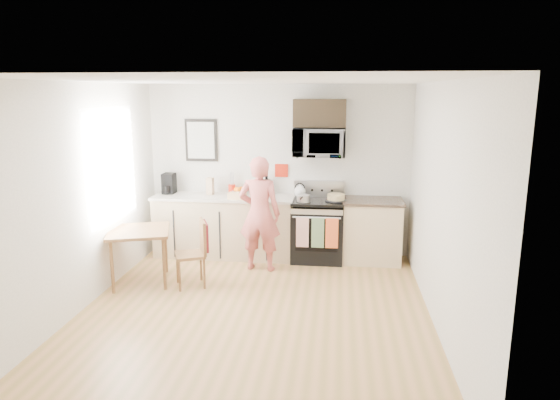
# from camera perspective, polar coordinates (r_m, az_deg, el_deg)

# --- Properties ---
(floor) EXTENTS (4.60, 4.60, 0.00)m
(floor) POSITION_cam_1_polar(r_m,az_deg,el_deg) (5.87, -3.00, -12.78)
(floor) COLOR olive
(floor) RESTS_ON ground
(back_wall) EXTENTS (4.00, 0.04, 2.60)m
(back_wall) POSITION_cam_1_polar(r_m,az_deg,el_deg) (7.69, -0.19, 3.42)
(back_wall) COLOR beige
(back_wall) RESTS_ON floor
(front_wall) EXTENTS (4.00, 0.04, 2.60)m
(front_wall) POSITION_cam_1_polar(r_m,az_deg,el_deg) (3.30, -10.13, -8.99)
(front_wall) COLOR beige
(front_wall) RESTS_ON floor
(left_wall) EXTENTS (0.04, 4.60, 2.60)m
(left_wall) POSITION_cam_1_polar(r_m,az_deg,el_deg) (6.12, -21.93, 0.20)
(left_wall) COLOR beige
(left_wall) RESTS_ON floor
(right_wall) EXTENTS (0.04, 4.60, 2.60)m
(right_wall) POSITION_cam_1_polar(r_m,az_deg,el_deg) (5.48, 17.93, -0.84)
(right_wall) COLOR beige
(right_wall) RESTS_ON floor
(ceiling) EXTENTS (4.00, 4.60, 0.04)m
(ceiling) POSITION_cam_1_polar(r_m,az_deg,el_deg) (5.32, -3.32, 13.48)
(ceiling) COLOR white
(ceiling) RESTS_ON back_wall
(window) EXTENTS (0.06, 1.40, 1.50)m
(window) POSITION_cam_1_polar(r_m,az_deg,el_deg) (6.76, -18.61, 3.68)
(window) COLOR white
(window) RESTS_ON left_wall
(cabinet_left) EXTENTS (2.10, 0.60, 0.90)m
(cabinet_left) POSITION_cam_1_polar(r_m,az_deg,el_deg) (7.72, -6.37, -3.09)
(cabinet_left) COLOR #D3B587
(cabinet_left) RESTS_ON floor
(countertop_left) EXTENTS (2.14, 0.64, 0.04)m
(countertop_left) POSITION_cam_1_polar(r_m,az_deg,el_deg) (7.61, -6.45, 0.33)
(countertop_left) COLOR beige
(countertop_left) RESTS_ON cabinet_left
(cabinet_right) EXTENTS (0.84, 0.60, 0.90)m
(cabinet_right) POSITION_cam_1_polar(r_m,az_deg,el_deg) (7.54, 10.41, -3.59)
(cabinet_right) COLOR #D3B587
(cabinet_right) RESTS_ON floor
(countertop_right) EXTENTS (0.88, 0.64, 0.04)m
(countertop_right) POSITION_cam_1_polar(r_m,az_deg,el_deg) (7.42, 10.55, -0.10)
(countertop_right) COLOR black
(countertop_right) RESTS_ON cabinet_right
(range) EXTENTS (0.76, 0.70, 1.16)m
(range) POSITION_cam_1_polar(r_m,az_deg,el_deg) (7.51, 4.30, -3.59)
(range) COLOR black
(range) RESTS_ON floor
(microwave) EXTENTS (0.76, 0.51, 0.42)m
(microwave) POSITION_cam_1_polar(r_m,az_deg,el_deg) (7.36, 4.50, 6.59)
(microwave) COLOR #A9A9AD
(microwave) RESTS_ON back_wall
(upper_cabinet) EXTENTS (0.76, 0.35, 0.40)m
(upper_cabinet) POSITION_cam_1_polar(r_m,az_deg,el_deg) (7.38, 4.58, 9.87)
(upper_cabinet) COLOR black
(upper_cabinet) RESTS_ON back_wall
(wall_art) EXTENTS (0.50, 0.04, 0.65)m
(wall_art) POSITION_cam_1_polar(r_m,az_deg,el_deg) (7.85, -9.00, 6.76)
(wall_art) COLOR black
(wall_art) RESTS_ON back_wall
(wall_trivet) EXTENTS (0.20, 0.02, 0.20)m
(wall_trivet) POSITION_cam_1_polar(r_m,az_deg,el_deg) (7.67, 0.17, 3.39)
(wall_trivet) COLOR red
(wall_trivet) RESTS_ON back_wall
(person) EXTENTS (0.62, 0.43, 1.63)m
(person) POSITION_cam_1_polar(r_m,az_deg,el_deg) (6.98, -2.36, -1.58)
(person) COLOR #B83E32
(person) RESTS_ON floor
(dining_table) EXTENTS (0.84, 0.84, 0.72)m
(dining_table) POSITION_cam_1_polar(r_m,az_deg,el_deg) (6.79, -15.82, -3.98)
(dining_table) COLOR brown
(dining_table) RESTS_ON floor
(chair) EXTENTS (0.51, 0.49, 0.87)m
(chair) POSITION_cam_1_polar(r_m,az_deg,el_deg) (6.56, -9.21, -4.95)
(chair) COLOR brown
(chair) RESTS_ON floor
(knife_block) EXTENTS (0.15, 0.17, 0.22)m
(knife_block) POSITION_cam_1_polar(r_m,az_deg,el_deg) (7.66, -1.52, 1.49)
(knife_block) COLOR brown
(knife_block) RESTS_ON countertop_left
(utensil_crock) EXTENTS (0.11, 0.11, 0.33)m
(utensil_crock) POSITION_cam_1_polar(r_m,az_deg,el_deg) (7.75, -5.53, 1.73)
(utensil_crock) COLOR red
(utensil_crock) RESTS_ON countertop_left
(fruit_bowl) EXTENTS (0.30, 0.30, 0.11)m
(fruit_bowl) POSITION_cam_1_polar(r_m,az_deg,el_deg) (7.72, -4.63, 1.03)
(fruit_bowl) COLOR white
(fruit_bowl) RESTS_ON countertop_left
(milk_carton) EXTENTS (0.11, 0.11, 0.26)m
(milk_carton) POSITION_cam_1_polar(r_m,az_deg,el_deg) (7.72, -7.99, 1.60)
(milk_carton) COLOR tan
(milk_carton) RESTS_ON countertop_left
(coffee_maker) EXTENTS (0.18, 0.27, 0.31)m
(coffee_maker) POSITION_cam_1_polar(r_m,az_deg,el_deg) (7.90, -12.59, 1.80)
(coffee_maker) COLOR black
(coffee_maker) RESTS_ON countertop_left
(bread_bag) EXTENTS (0.28, 0.17, 0.10)m
(bread_bag) POSITION_cam_1_polar(r_m,az_deg,el_deg) (7.34, -4.92, 0.47)
(bread_bag) COLOR tan
(bread_bag) RESTS_ON countertop_left
(cake) EXTENTS (0.31, 0.31, 0.10)m
(cake) POSITION_cam_1_polar(r_m,az_deg,el_deg) (7.31, 6.42, 0.27)
(cake) COLOR black
(cake) RESTS_ON range
(kettle) EXTENTS (0.18, 0.18, 0.22)m
(kettle) POSITION_cam_1_polar(r_m,az_deg,el_deg) (7.50, 2.28, 1.01)
(kettle) COLOR white
(kettle) RESTS_ON range
(pot) EXTENTS (0.20, 0.34, 0.10)m
(pot) POSITION_cam_1_polar(r_m,az_deg,el_deg) (7.22, 2.71, 0.19)
(pot) COLOR #A9A9AD
(pot) RESTS_ON range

